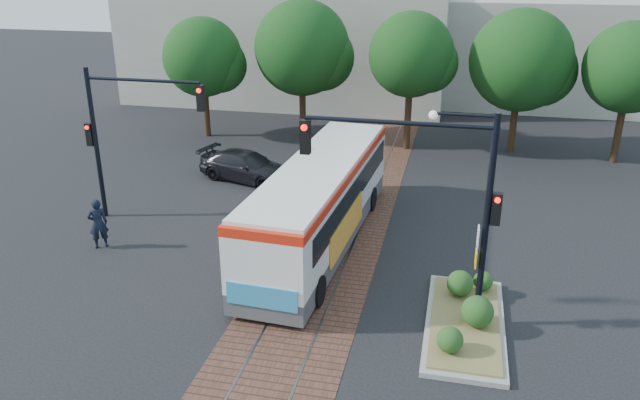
{
  "coord_description": "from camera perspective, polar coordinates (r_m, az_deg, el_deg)",
  "views": [
    {
      "loc": [
        4.13,
        -16.74,
        9.99
      ],
      "look_at": [
        -0.51,
        3.7,
        1.6
      ],
      "focal_mm": 35.0,
      "sensor_mm": 36.0,
      "label": 1
    }
  ],
  "objects": [
    {
      "name": "city_bus",
      "position": [
        22.32,
        0.04,
        0.1
      ],
      "size": [
        3.16,
        11.73,
        3.1
      ],
      "rotation": [
        0.0,
        0.0,
        -0.06
      ],
      "color": "#464649",
      "rests_on": "ground"
    },
    {
      "name": "ground",
      "position": [
        19.92,
        -0.93,
        -8.27
      ],
      "size": [
        120.0,
        120.0,
        0.0
      ],
      "primitive_type": "plane",
      "color": "black",
      "rests_on": "ground"
    },
    {
      "name": "signal_pole_main",
      "position": [
        16.96,
        11.11,
        1.28
      ],
      "size": [
        5.49,
        0.46,
        6.0
      ],
      "color": "black",
      "rests_on": "ground"
    },
    {
      "name": "warehouses",
      "position": [
        46.14,
        7.11,
        13.97
      ],
      "size": [
        40.0,
        13.0,
        8.0
      ],
      "color": "#ADA899",
      "rests_on": "ground"
    },
    {
      "name": "trackbed",
      "position": [
        23.38,
        1.39,
        -3.46
      ],
      "size": [
        3.6,
        40.0,
        0.02
      ],
      "color": "brown",
      "rests_on": "ground"
    },
    {
      "name": "traffic_island",
      "position": [
        18.56,
        13.23,
        -10.19
      ],
      "size": [
        2.2,
        5.2,
        1.13
      ],
      "color": "gray",
      "rests_on": "ground"
    },
    {
      "name": "signal_pole_left",
      "position": [
        24.97,
        -17.82,
        6.57
      ],
      "size": [
        4.99,
        0.34,
        6.0
      ],
      "color": "black",
      "rests_on": "ground"
    },
    {
      "name": "officer",
      "position": [
        23.67,
        -19.64,
        -2.03
      ],
      "size": [
        0.81,
        0.78,
        1.86
      ],
      "primitive_type": "imported",
      "rotation": [
        0.0,
        0.0,
        3.84
      ],
      "color": "black",
      "rests_on": "ground"
    },
    {
      "name": "parked_car",
      "position": [
        29.25,
        -6.75,
        3.09
      ],
      "size": [
        4.99,
        3.07,
        1.35
      ],
      "primitive_type": "imported",
      "rotation": [
        0.0,
        0.0,
        1.3
      ],
      "color": "black",
      "rests_on": "ground"
    },
    {
      "name": "tree_row",
      "position": [
        33.68,
        7.88,
        12.84
      ],
      "size": [
        26.4,
        5.6,
        7.67
      ],
      "color": "#382314",
      "rests_on": "ground"
    }
  ]
}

